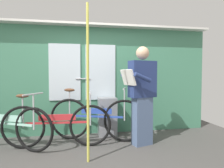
{
  "coord_description": "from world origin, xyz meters",
  "views": [
    {
      "loc": [
        -0.3,
        -2.71,
        1.18
      ],
      "look_at": [
        0.29,
        0.68,
        1.02
      ],
      "focal_mm": 31.2,
      "sensor_mm": 36.0,
      "label": 1
    }
  ],
  "objects_px": {
    "trash_bin_by_wall": "(107,117)",
    "handrail_pole": "(88,84)",
    "bicycle_leaning_behind": "(96,119)",
    "bicycle_near_door": "(57,125)",
    "bicycle_by_pole": "(7,126)",
    "passenger_reading_newspaper": "(142,93)"
  },
  "relations": [
    {
      "from": "trash_bin_by_wall",
      "to": "handrail_pole",
      "type": "bearing_deg",
      "value": -111.17
    },
    {
      "from": "bicycle_leaning_behind",
      "to": "trash_bin_by_wall",
      "type": "relative_size",
      "value": 2.27
    },
    {
      "from": "bicycle_near_door",
      "to": "bicycle_by_pole",
      "type": "relative_size",
      "value": 1.13
    },
    {
      "from": "passenger_reading_newspaper",
      "to": "trash_bin_by_wall",
      "type": "distance_m",
      "value": 0.93
    },
    {
      "from": "bicycle_leaning_behind",
      "to": "bicycle_near_door",
      "type": "bearing_deg",
      "value": -142.66
    },
    {
      "from": "handrail_pole",
      "to": "bicycle_near_door",
      "type": "bearing_deg",
      "value": 127.52
    },
    {
      "from": "handrail_pole",
      "to": "bicycle_leaning_behind",
      "type": "bearing_deg",
      "value": 77.6
    },
    {
      "from": "bicycle_by_pole",
      "to": "trash_bin_by_wall",
      "type": "height_order",
      "value": "bicycle_by_pole"
    },
    {
      "from": "trash_bin_by_wall",
      "to": "handrail_pole",
      "type": "xyz_separation_m",
      "value": [
        -0.43,
        -1.11,
        0.7
      ]
    },
    {
      "from": "bicycle_leaning_behind",
      "to": "bicycle_by_pole",
      "type": "bearing_deg",
      "value": -156.51
    },
    {
      "from": "bicycle_near_door",
      "to": "trash_bin_by_wall",
      "type": "bearing_deg",
      "value": 31.87
    },
    {
      "from": "bicycle_near_door",
      "to": "bicycle_by_pole",
      "type": "xyz_separation_m",
      "value": [
        -0.79,
        0.09,
        0.0
      ]
    },
    {
      "from": "bicycle_near_door",
      "to": "handrail_pole",
      "type": "distance_m",
      "value": 1.05
    },
    {
      "from": "bicycle_near_door",
      "to": "trash_bin_by_wall",
      "type": "xyz_separation_m",
      "value": [
        0.9,
        0.49,
        0.0
      ]
    },
    {
      "from": "bicycle_leaning_behind",
      "to": "bicycle_by_pole",
      "type": "xyz_separation_m",
      "value": [
        -1.45,
        -0.14,
        -0.03
      ]
    },
    {
      "from": "bicycle_near_door",
      "to": "passenger_reading_newspaper",
      "type": "xyz_separation_m",
      "value": [
        1.4,
        -0.12,
        0.5
      ]
    },
    {
      "from": "bicycle_near_door",
      "to": "bicycle_leaning_behind",
      "type": "xyz_separation_m",
      "value": [
        0.66,
        0.23,
        0.03
      ]
    },
    {
      "from": "handrail_pole",
      "to": "trash_bin_by_wall",
      "type": "bearing_deg",
      "value": 68.83
    },
    {
      "from": "bicycle_leaning_behind",
      "to": "passenger_reading_newspaper",
      "type": "relative_size",
      "value": 1.02
    },
    {
      "from": "bicycle_by_pole",
      "to": "passenger_reading_newspaper",
      "type": "distance_m",
      "value": 2.26
    },
    {
      "from": "bicycle_leaning_behind",
      "to": "passenger_reading_newspaper",
      "type": "xyz_separation_m",
      "value": [
        0.74,
        -0.35,
        0.48
      ]
    },
    {
      "from": "bicycle_near_door",
      "to": "bicycle_leaning_behind",
      "type": "bearing_deg",
      "value": 22.89
    }
  ]
}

